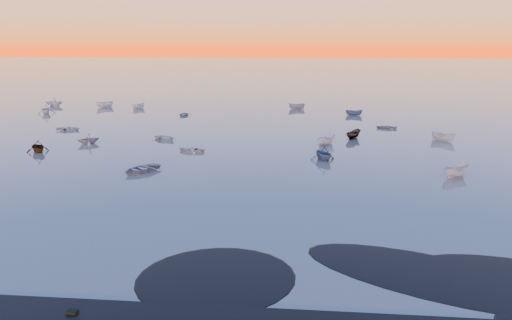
# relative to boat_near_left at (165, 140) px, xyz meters

# --- Properties ---
(ground) EXTENTS (600.00, 600.00, 0.00)m
(ground) POSITION_rel_boat_near_left_xyz_m (15.41, 57.48, 0.00)
(ground) COLOR slate
(ground) RESTS_ON ground
(mud_lobes) EXTENTS (140.00, 6.00, 0.07)m
(mud_lobes) POSITION_rel_boat_near_left_xyz_m (15.41, -43.52, 0.01)
(mud_lobes) COLOR black
(mud_lobes) RESTS_ON ground
(moored_fleet) EXTENTS (124.00, 58.00, 1.20)m
(moored_fleet) POSITION_rel_boat_near_left_xyz_m (15.41, 10.48, 0.00)
(moored_fleet) COLOR silver
(moored_fleet) RESTS_ON ground
(boat_near_left) EXTENTS (3.68, 4.01, 0.96)m
(boat_near_left) POSITION_rel_boat_near_left_xyz_m (0.00, 0.00, 0.00)
(boat_near_left) COLOR silver
(boat_near_left) RESTS_ON ground
(boat_near_center) EXTENTS (3.56, 3.84, 1.28)m
(boat_near_center) POSITION_rel_boat_near_left_xyz_m (36.11, -16.94, 0.00)
(boat_near_center) COLOR silver
(boat_near_center) RESTS_ON ground
(boat_near_right) EXTENTS (4.19, 3.25, 1.34)m
(boat_near_right) POSITION_rel_boat_near_left_xyz_m (22.48, -10.50, 0.00)
(boat_near_right) COLOR #3C5773
(boat_near_right) RESTS_ON ground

